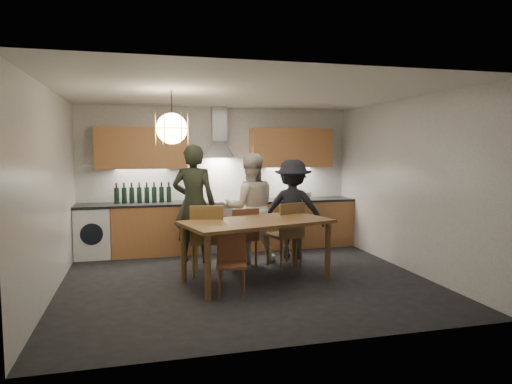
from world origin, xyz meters
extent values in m
plane|color=black|center=(0.00, 0.00, 0.00)|extent=(5.00, 5.00, 0.00)
cube|color=white|center=(0.00, 2.25, 1.30)|extent=(5.00, 0.02, 2.60)
cube|color=white|center=(0.00, -2.25, 1.30)|extent=(5.00, 0.02, 2.60)
cube|color=white|center=(-2.50, 0.00, 1.30)|extent=(0.02, 4.50, 2.60)
cube|color=white|center=(2.50, 0.00, 1.30)|extent=(0.02, 4.50, 2.60)
cube|color=white|center=(0.00, 0.00, 2.60)|extent=(5.00, 4.50, 0.02)
cube|color=#CA854D|center=(-1.18, 1.95, 0.43)|extent=(1.45, 0.60, 0.86)
cube|color=#CA854D|center=(1.48, 1.95, 0.43)|extent=(2.05, 0.60, 0.86)
cube|color=white|center=(-2.20, 1.95, 0.42)|extent=(0.58, 0.58, 0.85)
cube|color=black|center=(-1.48, 1.95, 0.88)|extent=(2.05, 0.62, 0.04)
cube|color=black|center=(1.48, 1.95, 0.88)|extent=(2.05, 0.62, 0.04)
cube|color=silver|center=(0.00, 1.95, 0.40)|extent=(0.90, 0.60, 0.80)
cube|color=black|center=(0.00, 1.66, 0.38)|extent=(0.78, 0.02, 0.42)
cube|color=slate|center=(0.00, 1.95, 0.84)|extent=(0.90, 0.60, 0.08)
cube|color=silver|center=(0.00, 1.69, 0.90)|extent=(0.90, 0.08, 0.04)
cube|color=tan|center=(-1.38, 2.08, 1.86)|extent=(1.55, 0.35, 0.72)
cube|color=tan|center=(1.38, 2.08, 1.86)|extent=(1.55, 0.35, 0.72)
cube|color=silver|center=(0.00, 2.12, 2.29)|extent=(0.26, 0.22, 0.62)
cylinder|color=black|center=(-1.00, -0.10, 2.35)|extent=(0.01, 0.01, 0.50)
sphere|color=#FFE0A5|center=(-1.00, -0.10, 2.10)|extent=(0.40, 0.40, 0.40)
torus|color=gold|center=(-1.00, -0.10, 2.10)|extent=(0.43, 0.43, 0.01)
cube|color=brown|center=(0.14, -0.09, 0.83)|extent=(2.21, 1.50, 0.04)
cylinder|color=brown|center=(-0.64, -0.73, 0.40)|extent=(0.08, 0.08, 0.81)
cylinder|color=brown|center=(-0.86, 0.07, 0.40)|extent=(0.08, 0.08, 0.81)
cylinder|color=brown|center=(1.14, -0.26, 0.40)|extent=(0.08, 0.08, 0.81)
cylinder|color=brown|center=(0.92, 0.55, 0.40)|extent=(0.08, 0.08, 0.81)
cube|color=brown|center=(-0.47, 0.39, 0.51)|extent=(0.56, 0.56, 0.04)
cube|color=brown|center=(-0.52, 0.18, 0.79)|extent=(0.47, 0.14, 0.52)
cylinder|color=brown|center=(-0.25, 0.53, 0.24)|extent=(0.04, 0.04, 0.48)
cylinder|color=brown|center=(-0.33, 0.16, 0.24)|extent=(0.04, 0.04, 0.48)
cylinder|color=brown|center=(-0.62, 0.61, 0.24)|extent=(0.04, 0.04, 0.48)
cylinder|color=brown|center=(-0.70, 0.24, 0.24)|extent=(0.04, 0.04, 0.48)
cube|color=brown|center=(0.11, 0.72, 0.45)|extent=(0.47, 0.47, 0.04)
cube|color=brown|center=(0.13, 0.53, 0.70)|extent=(0.42, 0.09, 0.46)
cylinder|color=brown|center=(0.26, 0.91, 0.22)|extent=(0.04, 0.04, 0.43)
cylinder|color=brown|center=(0.30, 0.57, 0.22)|extent=(0.04, 0.04, 0.43)
cylinder|color=brown|center=(-0.08, 0.87, 0.22)|extent=(0.04, 0.04, 0.43)
cylinder|color=brown|center=(-0.04, 0.53, 0.22)|extent=(0.04, 0.04, 0.43)
cube|color=brown|center=(0.76, 0.59, 0.49)|extent=(0.58, 0.58, 0.04)
cube|color=brown|center=(0.82, 0.39, 0.76)|extent=(0.45, 0.18, 0.50)
cylinder|color=brown|center=(0.88, 0.82, 0.23)|extent=(0.04, 0.04, 0.47)
cylinder|color=brown|center=(0.99, 0.47, 0.23)|extent=(0.04, 0.04, 0.47)
cylinder|color=brown|center=(0.53, 0.71, 0.23)|extent=(0.04, 0.04, 0.47)
cylinder|color=brown|center=(0.64, 0.35, 0.23)|extent=(0.04, 0.04, 0.47)
cube|color=brown|center=(-0.33, -0.66, 0.40)|extent=(0.44, 0.44, 0.04)
cube|color=brown|center=(-0.30, -0.50, 0.62)|extent=(0.37, 0.11, 0.41)
cylinder|color=brown|center=(-0.51, -0.78, 0.19)|extent=(0.03, 0.03, 0.38)
cylinder|color=brown|center=(-0.45, -0.49, 0.19)|extent=(0.03, 0.03, 0.38)
cylinder|color=brown|center=(-0.22, -0.84, 0.19)|extent=(0.03, 0.03, 0.38)
cylinder|color=brown|center=(-0.16, -0.55, 0.19)|extent=(0.03, 0.03, 0.38)
imported|color=black|center=(-0.58, 1.20, 0.96)|extent=(0.81, 0.66, 1.92)
imported|color=beige|center=(0.32, 1.03, 0.88)|extent=(0.92, 0.75, 1.77)
imported|color=black|center=(1.07, 1.10, 0.83)|extent=(1.23, 0.97, 1.66)
imported|color=#A9A9AC|center=(1.24, 1.88, 0.94)|extent=(0.42, 0.42, 0.08)
cylinder|color=silver|center=(1.63, 1.90, 0.96)|extent=(0.21, 0.21, 0.12)
camera|label=1|loc=(-1.42, -6.13, 1.83)|focal=32.00mm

